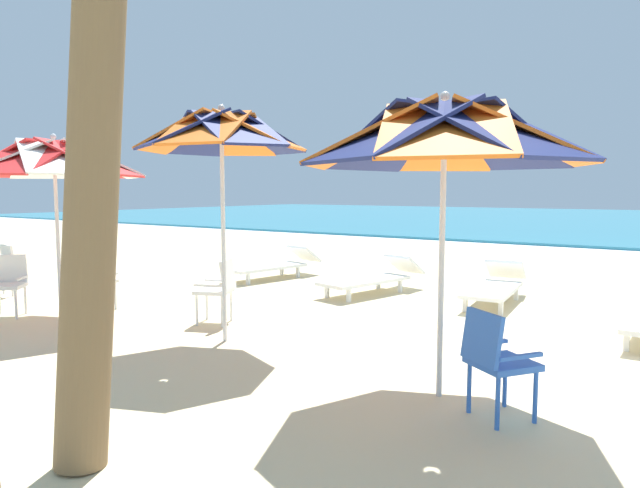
% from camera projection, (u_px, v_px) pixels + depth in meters
% --- Properties ---
extents(ground_plane, '(80.00, 80.00, 0.00)m').
position_uv_depth(ground_plane, '(538.00, 339.00, 6.72)').
color(ground_plane, beige).
extents(surf_foam, '(80.00, 0.70, 0.01)m').
position_uv_depth(surf_foam, '(633.00, 252.00, 16.17)').
color(surf_foam, white).
rests_on(surf_foam, ground).
extents(beach_umbrella_0, '(2.46, 2.46, 2.61)m').
position_uv_depth(beach_umbrella_0, '(444.00, 137.00, 4.66)').
color(beach_umbrella_0, silver).
rests_on(beach_umbrella_0, ground).
extents(plastic_chair_0, '(0.62, 0.63, 0.87)m').
position_uv_depth(plastic_chair_0, '(495.00, 357.00, 4.34)').
color(plastic_chair_0, blue).
rests_on(plastic_chair_0, ground).
extents(beach_umbrella_1, '(1.99, 1.99, 2.77)m').
position_uv_depth(beach_umbrella_1, '(222.00, 135.00, 6.41)').
color(beach_umbrella_1, silver).
rests_on(beach_umbrella_1, ground).
extents(plastic_chair_1, '(0.60, 0.58, 0.87)m').
position_uv_depth(plastic_chair_1, '(219.00, 287.00, 7.48)').
color(plastic_chair_1, white).
rests_on(plastic_chair_1, ground).
extents(beach_umbrella_2, '(2.41, 2.41, 2.56)m').
position_uv_depth(beach_umbrella_2, '(54.00, 160.00, 7.65)').
color(beach_umbrella_2, silver).
rests_on(beach_umbrella_2, ground).
extents(plastic_chair_2, '(0.63, 0.63, 0.87)m').
position_uv_depth(plastic_chair_2, '(8.00, 281.00, 7.94)').
color(plastic_chair_2, white).
rests_on(plastic_chair_2, ground).
extents(plastic_chair_3, '(0.52, 0.55, 0.87)m').
position_uv_depth(plastic_chair_3, '(93.00, 279.00, 8.18)').
color(plastic_chair_3, white).
rests_on(plastic_chair_3, ground).
extents(plastic_chair_6, '(0.47, 0.50, 0.87)m').
position_uv_depth(plastic_chair_6, '(0.00, 267.00, 9.41)').
color(plastic_chair_6, white).
rests_on(plastic_chair_6, ground).
extents(sun_lounger_1, '(0.83, 2.19, 0.62)m').
position_uv_depth(sun_lounger_1, '(495.00, 286.00, 8.84)').
color(sun_lounger_1, white).
rests_on(sun_lounger_1, ground).
extents(sun_lounger_2, '(1.12, 2.23, 0.62)m').
position_uv_depth(sun_lounger_2, '(373.00, 277.00, 9.67)').
color(sun_lounger_2, white).
rests_on(sun_lounger_2, ground).
extents(sun_lounger_3, '(1.03, 2.23, 0.62)m').
position_uv_depth(sun_lounger_3, '(274.00, 265.00, 11.34)').
color(sun_lounger_3, white).
rests_on(sun_lounger_3, ground).
extents(palm_tree_0, '(3.49, 2.56, 4.87)m').
position_uv_depth(palm_tree_0, '(92.00, 5.00, 3.53)').
color(palm_tree_0, brown).
rests_on(palm_tree_0, ground).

